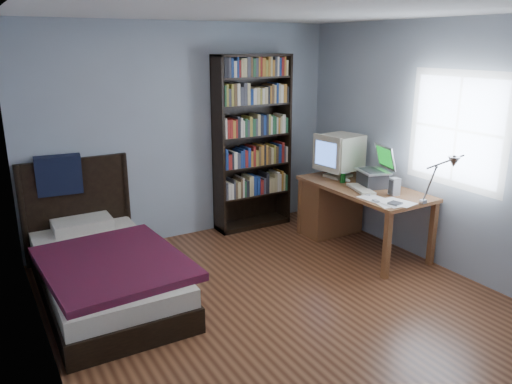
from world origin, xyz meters
TOP-DOWN VIEW (x-y plane):
  - room at (0.03, -0.00)m, footprint 4.20×4.24m
  - desk at (1.50, 1.11)m, footprint 0.75×1.55m
  - crt_monitor at (1.54, 1.16)m, footprint 0.50×0.46m
  - laptop at (1.60, 0.63)m, footprint 0.45×0.43m
  - desk_lamp at (1.48, -0.42)m, footprint 0.22×0.48m
  - keyboard at (1.37, 0.59)m, footprint 0.27×0.44m
  - speaker at (1.56, 0.28)m, footprint 0.10×0.10m
  - soda_can at (1.41, 0.93)m, footprint 0.06×0.06m
  - mouse at (1.48, 0.94)m, footprint 0.06×0.11m
  - phone_silver at (1.29, 0.41)m, footprint 0.09×0.10m
  - phone_grey at (1.22, 0.19)m, footprint 0.06×0.09m
  - external_drive at (1.31, 0.02)m, footprint 0.13×0.13m
  - bookshelf at (0.80, 1.94)m, footprint 0.96×0.30m
  - bed at (-1.31, 1.13)m, footprint 1.22×2.16m

SIDE VIEW (x-z plane):
  - bed at x=-1.31m, z-range -0.33..0.84m
  - desk at x=1.50m, z-range 0.05..0.78m
  - phone_grey at x=1.22m, z-range 0.73..0.75m
  - phone_silver at x=1.29m, z-range 0.73..0.75m
  - external_drive at x=1.31m, z-range 0.73..0.75m
  - keyboard at x=1.37m, z-range 0.72..0.76m
  - mouse at x=1.48m, z-range 0.73..0.77m
  - soda_can at x=1.41m, z-range 0.73..0.84m
  - speaker at x=1.56m, z-range 0.73..0.91m
  - laptop at x=1.60m, z-range 0.63..1.08m
  - crt_monitor at x=1.54m, z-range 0.76..1.27m
  - bookshelf at x=0.80m, z-range 0.01..2.14m
  - desk_lamp at x=1.48m, z-range 0.90..1.48m
  - room at x=0.03m, z-range 0.00..2.50m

